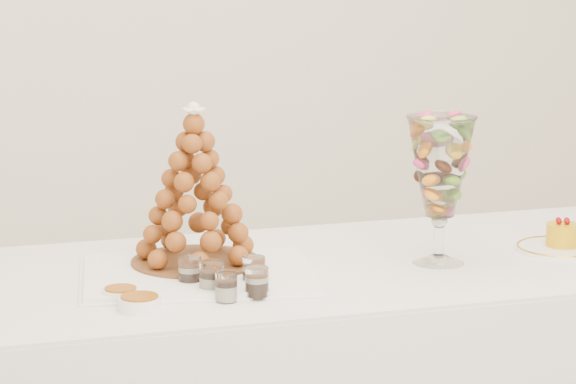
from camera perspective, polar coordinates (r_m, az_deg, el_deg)
name	(u,v)px	position (r m, az deg, el deg)	size (l,w,h in m)	color
lace_tray	(197,274)	(3.23, -3.82, -3.46)	(0.53, 0.40, 0.02)	white
macaron_vase	(441,169)	(3.33, 6.40, 0.98)	(0.17, 0.17, 0.36)	white
cake_plate	(560,248)	(3.55, 11.32, -2.33)	(0.23, 0.23, 0.01)	white
verrine_a	(190,273)	(3.14, -4.12, -3.39)	(0.05, 0.05, 0.07)	white
verrine_b	(212,278)	(3.09, -3.21, -3.62)	(0.06, 0.06, 0.08)	white
verrine_c	(254,272)	(3.15, -1.43, -3.36)	(0.05, 0.05, 0.07)	white
verrine_d	(226,287)	(3.03, -2.60, -3.99)	(0.05, 0.05, 0.07)	white
verrine_e	(257,283)	(3.05, -1.31, -3.83)	(0.05, 0.05, 0.07)	white
ramekin_back	(121,294)	(3.07, -7.02, -4.28)	(0.08, 0.08, 0.02)	white
ramekin_front	(140,304)	(2.99, -6.23, -4.66)	(0.09, 0.09, 0.03)	white
croquembouche	(195,186)	(3.26, -3.93, 0.27)	(0.33, 0.33, 0.39)	brown
mousse_cake	(562,234)	(3.55, 11.40, -1.75)	(0.08, 0.08, 0.07)	#D69E09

